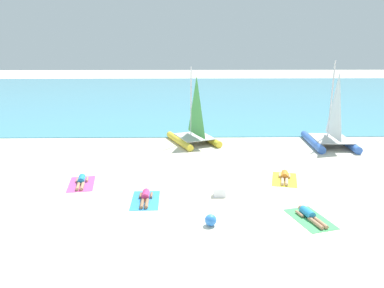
# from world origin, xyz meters

# --- Properties ---
(ground_plane) EXTENTS (120.00, 120.00, 0.00)m
(ground_plane) POSITION_xyz_m (0.00, 10.00, 0.00)
(ground_plane) COLOR beige
(ocean_water) EXTENTS (120.00, 40.00, 0.05)m
(ocean_water) POSITION_xyz_m (0.00, 30.73, 0.03)
(ocean_water) COLOR #4C9EB7
(ocean_water) RESTS_ON ground
(sailboat_yellow) EXTENTS (3.46, 4.18, 4.68)m
(sailboat_yellow) POSITION_xyz_m (0.20, 9.40, 0.70)
(sailboat_yellow) COLOR yellow
(sailboat_yellow) RESTS_ON ground
(sailboat_blue) EXTENTS (2.67, 4.01, 5.08)m
(sailboat_blue) POSITION_xyz_m (8.47, 8.61, 0.76)
(sailboat_blue) COLOR blue
(sailboat_blue) RESTS_ON ground
(towel_leftmost) EXTENTS (1.39, 2.05, 0.01)m
(towel_leftmost) POSITION_xyz_m (-4.98, 2.54, 0.01)
(towel_leftmost) COLOR #D84C99
(towel_leftmost) RESTS_ON ground
(sunbather_leftmost) EXTENTS (0.65, 1.57, 0.30)m
(sunbather_leftmost) POSITION_xyz_m (-4.99, 2.61, 0.13)
(sunbather_leftmost) COLOR #268CCC
(sunbather_leftmost) RESTS_ON towel_leftmost
(towel_center_left) EXTENTS (1.15, 1.93, 0.01)m
(towel_center_left) POSITION_xyz_m (-1.94, 0.72, 0.01)
(towel_center_left) COLOR #338CD8
(towel_center_left) RESTS_ON ground
(sunbather_center_left) EXTENTS (0.55, 1.56, 0.30)m
(sunbather_center_left) POSITION_xyz_m (-1.94, 0.78, 0.13)
(sunbather_center_left) COLOR #D83372
(sunbather_center_left) RESTS_ON towel_center_left
(towel_center_right) EXTENTS (1.57, 2.13, 0.01)m
(towel_center_right) POSITION_xyz_m (4.15, -1.01, 0.01)
(towel_center_right) COLOR #4CB266
(towel_center_right) RESTS_ON ground
(sunbather_center_right) EXTENTS (0.79, 1.55, 0.30)m
(sunbather_center_right) POSITION_xyz_m (4.13, -0.95, 0.13)
(sunbather_center_right) COLOR #268CCC
(sunbather_center_right) RESTS_ON towel_center_right
(towel_rightmost) EXTENTS (1.54, 2.11, 0.01)m
(towel_rightmost) POSITION_xyz_m (4.24, 2.94, 0.01)
(towel_rightmost) COLOR yellow
(towel_rightmost) RESTS_ON ground
(sunbather_rightmost) EXTENTS (0.77, 1.55, 0.30)m
(sunbather_rightmost) POSITION_xyz_m (4.25, 3.01, 0.13)
(sunbather_rightmost) COLOR orange
(sunbather_rightmost) RESTS_ON towel_rightmost
(beach_ball) EXTENTS (0.41, 0.41, 0.41)m
(beach_ball) POSITION_xyz_m (0.54, -1.42, 0.21)
(beach_ball) COLOR #337FE5
(beach_ball) RESTS_ON ground
(cooler_box) EXTENTS (0.50, 0.36, 0.36)m
(cooler_box) POSITION_xyz_m (1.08, 1.11, 0.18)
(cooler_box) COLOR white
(cooler_box) RESTS_ON ground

